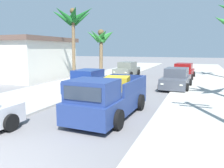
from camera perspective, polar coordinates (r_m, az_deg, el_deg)
The scene contains 12 objects.
sidewalk_left at distance 18.28m, azimuth -9.64°, elevation -0.22°, with size 5.02×60.00×0.12m, color #B2AFA8.
sidewalk_right at distance 15.75m, azimuth 23.87°, elevation -2.32°, with size 5.02×60.00×0.12m, color #B2AFA8.
curb_left at distance 17.74m, azimuth -6.56°, elevation -0.46°, with size 0.16×60.00×0.10m, color silver.
curb_right at distance 15.74m, azimuth 19.84°, elevation -2.13°, with size 0.16×60.00×0.10m, color silver.
pickup_truck at distance 9.68m, azimuth -0.93°, elevation -3.68°, with size 2.34×5.27×1.80m.
car_left_near at distance 23.23m, azimuth 17.77°, elevation 3.03°, with size 2.18×4.33×1.54m.
car_right_near at distance 17.25m, azimuth 16.07°, elevation 1.21°, with size 2.17×4.32×1.54m.
car_right_mid at distance 15.36m, azimuth -5.97°, elevation 0.60°, with size 2.03×4.26×1.54m.
car_right_far at distance 24.45m, azimuth 3.86°, elevation 3.71°, with size 2.15×4.31×1.54m.
palm_tree_left_fore at distance 20.45m, azimuth -9.90°, elevation 16.05°, with size 4.29×3.64×6.52m.
palm_tree_right_fore at distance 26.12m, azimuth -2.92°, elevation 11.58°, with size 3.51×3.73×5.16m.
roadside_house at distance 25.13m, azimuth -24.17°, elevation 6.11°, with size 11.12×7.93×4.03m.
Camera 1 is at (4.25, -3.47, 2.92)m, focal length 35.82 mm.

